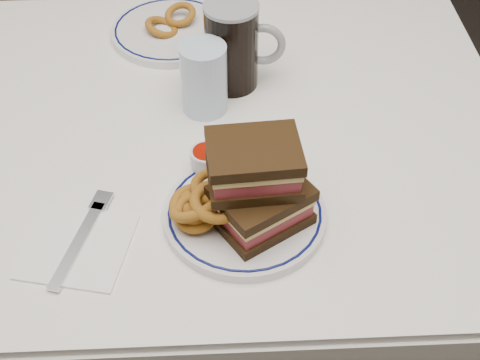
{
  "coord_description": "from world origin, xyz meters",
  "views": [
    {
      "loc": [
        0.12,
        -0.88,
        1.49
      ],
      "look_at": [
        0.15,
        -0.2,
        0.81
      ],
      "focal_mm": 50.0,
      "sensor_mm": 36.0,
      "label": 1
    }
  ],
  "objects_px": {
    "reuben_sandwich": "(258,185)",
    "far_plate": "(171,31)",
    "beer_mug": "(233,45)",
    "main_plate": "(245,214)",
    "chair_far": "(90,13)"
  },
  "relations": [
    {
      "from": "beer_mug",
      "to": "far_plate",
      "type": "distance_m",
      "value": 0.22
    },
    {
      "from": "main_plate",
      "to": "far_plate",
      "type": "relative_size",
      "value": 1.0
    },
    {
      "from": "reuben_sandwich",
      "to": "beer_mug",
      "type": "relative_size",
      "value": 1.0
    },
    {
      "from": "chair_far",
      "to": "far_plate",
      "type": "bearing_deg",
      "value": -61.05
    },
    {
      "from": "beer_mug",
      "to": "main_plate",
      "type": "bearing_deg",
      "value": -89.51
    },
    {
      "from": "chair_far",
      "to": "main_plate",
      "type": "xyz_separation_m",
      "value": [
        0.37,
        -0.95,
        0.22
      ]
    },
    {
      "from": "reuben_sandwich",
      "to": "far_plate",
      "type": "bearing_deg",
      "value": 105.07
    },
    {
      "from": "far_plate",
      "to": "main_plate",
      "type": "bearing_deg",
      "value": -76.42
    },
    {
      "from": "reuben_sandwich",
      "to": "beer_mug",
      "type": "height_order",
      "value": "beer_mug"
    },
    {
      "from": "main_plate",
      "to": "reuben_sandwich",
      "type": "xyz_separation_m",
      "value": [
        0.02,
        -0.01,
        0.07
      ]
    },
    {
      "from": "beer_mug",
      "to": "far_plate",
      "type": "xyz_separation_m",
      "value": [
        -0.12,
        0.17,
        -0.07
      ]
    },
    {
      "from": "reuben_sandwich",
      "to": "far_plate",
      "type": "xyz_separation_m",
      "value": [
        -0.14,
        0.51,
        -0.07
      ]
    },
    {
      "from": "reuben_sandwich",
      "to": "beer_mug",
      "type": "distance_m",
      "value": 0.35
    },
    {
      "from": "beer_mug",
      "to": "reuben_sandwich",
      "type": "bearing_deg",
      "value": -86.72
    },
    {
      "from": "chair_far",
      "to": "main_plate",
      "type": "bearing_deg",
      "value": -68.77
    }
  ]
}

